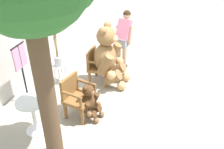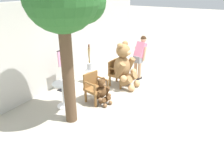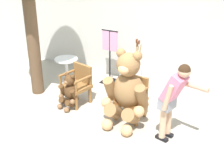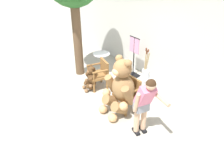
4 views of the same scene
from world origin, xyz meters
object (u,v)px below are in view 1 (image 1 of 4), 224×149
Objects in this scene: wooden_chair_left at (77,96)px; clothing_display_stand at (23,73)px; round_side_table at (33,113)px; white_stool at (60,69)px; teddy_bear_small at (90,102)px; brush_bucket at (58,59)px; teddy_bear_large at (108,56)px; wooden_chair_right at (98,65)px; person_visitor at (124,35)px.

clothing_display_stand is at bearing 84.69° from wooden_chair_left.
round_side_table is 0.53× the size of clothing_display_stand.
white_stool is at bearing -21.65° from clothing_display_stand.
brush_bucket reaches higher than teddy_bear_small.
teddy_bear_large is 1.95m from clothing_display_stand.
round_side_table is (-1.74, -0.34, -0.19)m from brush_bucket.
wooden_chair_left reaches higher than round_side_table.
wooden_chair_right is at bearing 11.85° from teddy_bear_small.
round_side_table is 1.12m from clothing_display_stand.
teddy_bear_large is at bearing -75.86° from white_stool.
teddy_bear_large is 2.12× the size of round_side_table.
person_visitor is 1.13× the size of clothing_display_stand.
white_stool is 0.64× the size of round_side_table.
brush_bucket is at bearing 133.78° from person_visitor.
brush_bucket is 1.28× the size of round_side_table.
wooden_chair_right is 1.77m from clothing_display_stand.
wooden_chair_right is at bearing -15.50° from round_side_table.
wooden_chair_left is 0.94× the size of brush_bucket.
brush_bucket reaches higher than round_side_table.
clothing_display_stand is at bearing 142.39° from person_visitor.
teddy_bear_large reaches higher than wooden_chair_right.
brush_bucket is at bearing 41.23° from wooden_chair_left.
wooden_chair_right is at bearing 0.06° from wooden_chair_left.
wooden_chair_left is at bearing 85.49° from teddy_bear_small.
wooden_chair_left is at bearing -95.31° from clothing_display_stand.
person_visitor is at bearing -22.82° from wooden_chair_right.
teddy_bear_small is 1.09m from round_side_table.
wooden_chair_left is 1.33m from wooden_chair_right.
round_side_table is at bearing 128.95° from teddy_bear_small.
person_visitor reaches higher than round_side_table.
brush_bucket is (1.03, 0.90, 0.18)m from wooden_chair_left.
clothing_display_stand reaches higher than wooden_chair_left.
brush_bucket reaches higher than clothing_display_stand.
wooden_chair_left reaches higher than teddy_bear_small.
white_stool is at bearing 10.92° from round_side_table.
clothing_display_stand reaches higher than round_side_table.
person_visitor is 2.73m from clothing_display_stand.
clothing_display_stand is at bearing 158.33° from brush_bucket.
round_side_table is at bearing 164.50° from wooden_chair_right.
brush_bucket is (-0.30, 1.16, -0.11)m from teddy_bear_large.
teddy_bear_large is 1.26m from white_stool.
teddy_bear_small is 1.10× the size of round_side_table.
teddy_bear_large reaches higher than wooden_chair_left.
person_visitor reaches higher than teddy_bear_large.
white_stool is at bearing 108.16° from wooden_chair_right.
wooden_chair_right is 1.12m from person_visitor.
teddy_bear_large is 0.99× the size of person_visitor.
teddy_bear_small reaches higher than white_stool.
wooden_chair_left is at bearing -38.65° from round_side_table.
clothing_display_stand is at bearing 158.35° from white_stool.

